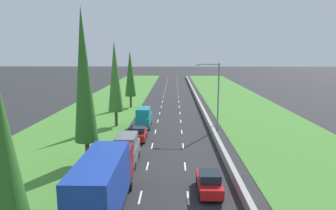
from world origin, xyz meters
TOP-DOWN VIEW (x-y plane):
  - ground_plane at (0.00, 60.00)m, footprint 300.00×300.00m
  - grass_verge_left at (-12.65, 60.00)m, footprint 14.00×140.00m
  - grass_verge_right at (14.35, 60.00)m, footprint 14.00×140.00m
  - median_barrier at (5.70, 60.00)m, footprint 0.44×120.00m
  - lane_markings at (0.00, 60.00)m, footprint 3.64×116.00m
  - blue_box_truck_left_lane at (-3.73, 18.60)m, footprint 2.46×9.40m
  - grey_van_left_lane at (-3.74, 27.76)m, footprint 1.96×4.90m
  - red_hatchback_left_lane at (-3.49, 35.03)m, footprint 1.74×3.90m
  - teal_van_left_lane at (-3.52, 41.20)m, footprint 1.96×4.90m
  - red_hatchback_right_lane at (3.36, 21.79)m, footprint 1.74×3.90m
  - poplar_tree_nearest at (-7.09, 13.61)m, footprint 2.05×2.05m
  - poplar_tree_second at (-7.51, 27.70)m, footprint 2.16×2.16m
  - poplar_tree_third at (-7.49, 41.85)m, footprint 2.10×2.10m
  - poplar_tree_fourth at (-7.48, 56.17)m, footprint 2.07×2.07m
  - street_light_mast at (6.23, 39.91)m, footprint 3.20×0.28m

SIDE VIEW (x-z plane):
  - ground_plane at x=0.00m, z-range 0.00..0.00m
  - lane_markings at x=0.00m, z-range 0.00..0.01m
  - grass_verge_left at x=-12.65m, z-range 0.00..0.04m
  - grass_verge_right at x=14.35m, z-range 0.00..0.04m
  - median_barrier at x=5.70m, z-range 0.00..0.85m
  - red_hatchback_left_lane at x=-3.49m, z-range -0.02..1.70m
  - red_hatchback_right_lane at x=3.36m, z-range -0.02..1.70m
  - grey_van_left_lane at x=-3.74m, z-range -0.01..2.81m
  - teal_van_left_lane at x=-3.52m, z-range -0.01..2.81m
  - blue_box_truck_left_lane at x=-3.73m, z-range 0.09..4.27m
  - street_light_mast at x=6.23m, z-range 0.73..9.73m
  - poplar_tree_nearest at x=-7.09m, z-range 1.05..11.14m
  - poplar_tree_fourth at x=-7.48m, z-range 1.05..11.74m
  - poplar_tree_third at x=-7.49m, z-range 1.05..13.03m
  - poplar_tree_second at x=-7.51m, z-range 1.05..15.59m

